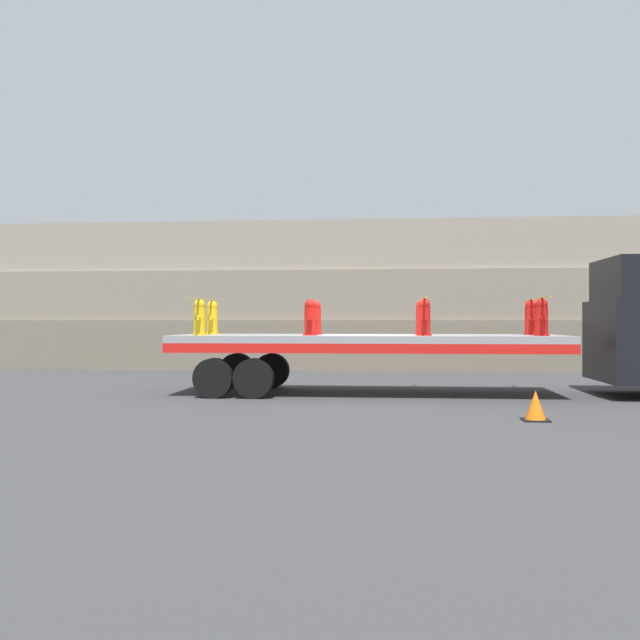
# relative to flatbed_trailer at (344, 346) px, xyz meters

# --- Properties ---
(ground_plane) EXTENTS (120.00, 120.00, 0.00)m
(ground_plane) POSITION_rel_flatbed_trailer_xyz_m (0.52, 0.00, -1.05)
(ground_plane) COLOR #38383A
(rock_cliff) EXTENTS (60.00, 3.30, 4.89)m
(rock_cliff) POSITION_rel_flatbed_trailer_xyz_m (0.52, 8.58, 1.39)
(rock_cliff) COLOR #706656
(rock_cliff) RESTS_ON ground_plane
(flatbed_trailer) EXTENTS (8.45, 2.65, 1.29)m
(flatbed_trailer) POSITION_rel_flatbed_trailer_xyz_m (0.00, 0.00, 0.00)
(flatbed_trailer) COLOR gray
(flatbed_trailer) RESTS_ON ground_plane
(fire_hydrant_yellow_near_0) EXTENTS (0.32, 0.55, 0.78)m
(fire_hydrant_yellow_near_0) POSITION_rel_flatbed_trailer_xyz_m (-3.11, -0.56, 0.62)
(fire_hydrant_yellow_near_0) COLOR gold
(fire_hydrant_yellow_near_0) RESTS_ON flatbed_trailer
(fire_hydrant_yellow_far_0) EXTENTS (0.32, 0.55, 0.78)m
(fire_hydrant_yellow_far_0) POSITION_rel_flatbed_trailer_xyz_m (-3.11, 0.56, 0.62)
(fire_hydrant_yellow_far_0) COLOR gold
(fire_hydrant_yellow_far_0) RESTS_ON flatbed_trailer
(fire_hydrant_red_near_1) EXTENTS (0.32, 0.55, 0.78)m
(fire_hydrant_red_near_1) POSITION_rel_flatbed_trailer_xyz_m (-0.69, -0.56, 0.62)
(fire_hydrant_red_near_1) COLOR red
(fire_hydrant_red_near_1) RESTS_ON flatbed_trailer
(fire_hydrant_red_far_1) EXTENTS (0.32, 0.55, 0.78)m
(fire_hydrant_red_far_1) POSITION_rel_flatbed_trailer_xyz_m (-0.69, 0.56, 0.62)
(fire_hydrant_red_far_1) COLOR red
(fire_hydrant_red_far_1) RESTS_ON flatbed_trailer
(fire_hydrant_red_near_2) EXTENTS (0.32, 0.55, 0.78)m
(fire_hydrant_red_near_2) POSITION_rel_flatbed_trailer_xyz_m (1.72, -0.56, 0.62)
(fire_hydrant_red_near_2) COLOR red
(fire_hydrant_red_near_2) RESTS_ON flatbed_trailer
(fire_hydrant_red_far_2) EXTENTS (0.32, 0.55, 0.78)m
(fire_hydrant_red_far_2) POSITION_rel_flatbed_trailer_xyz_m (1.72, 0.56, 0.62)
(fire_hydrant_red_far_2) COLOR red
(fire_hydrant_red_far_2) RESTS_ON flatbed_trailer
(fire_hydrant_red_near_3) EXTENTS (0.32, 0.55, 0.78)m
(fire_hydrant_red_near_3) POSITION_rel_flatbed_trailer_xyz_m (4.14, -0.56, 0.62)
(fire_hydrant_red_near_3) COLOR red
(fire_hydrant_red_near_3) RESTS_ON flatbed_trailer
(fire_hydrant_red_far_3) EXTENTS (0.32, 0.55, 0.78)m
(fire_hydrant_red_far_3) POSITION_rel_flatbed_trailer_xyz_m (4.14, 0.56, 0.62)
(fire_hydrant_red_far_3) COLOR red
(fire_hydrant_red_far_3) RESTS_ON flatbed_trailer
(cargo_strap_rear) EXTENTS (0.05, 2.75, 0.01)m
(cargo_strap_rear) POSITION_rel_flatbed_trailer_xyz_m (-3.11, 0.00, 1.03)
(cargo_strap_rear) COLOR yellow
(cargo_strap_rear) RESTS_ON fire_hydrant_yellow_near_0
(cargo_strap_middle) EXTENTS (0.05, 2.75, 0.01)m
(cargo_strap_middle) POSITION_rel_flatbed_trailer_xyz_m (1.72, 0.00, 1.03)
(cargo_strap_middle) COLOR yellow
(cargo_strap_middle) RESTS_ON fire_hydrant_red_near_2
(cargo_strap_front) EXTENTS (0.05, 2.75, 0.01)m
(cargo_strap_front) POSITION_rel_flatbed_trailer_xyz_m (4.14, 0.00, 1.03)
(cargo_strap_front) COLOR yellow
(cargo_strap_front) RESTS_ON fire_hydrant_red_near_3
(traffic_cone) EXTENTS (0.42, 0.42, 0.48)m
(traffic_cone) POSITION_rel_flatbed_trailer_xyz_m (3.31, -4.01, -0.82)
(traffic_cone) COLOR black
(traffic_cone) RESTS_ON ground_plane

